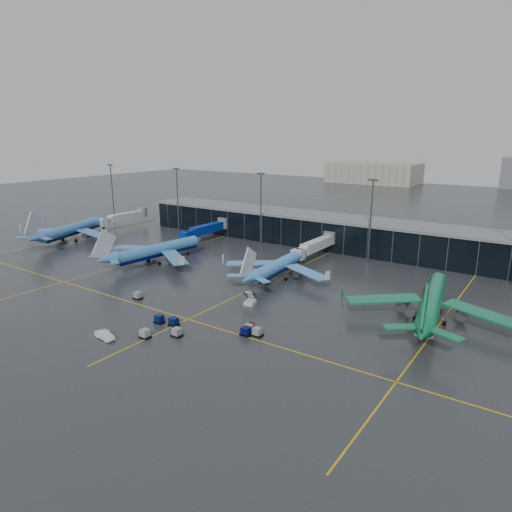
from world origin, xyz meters
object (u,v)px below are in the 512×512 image
Objects in this scene: baggage_carts at (191,324)px; mobile_airstair at (250,301)px; airliner_klm_near at (281,257)px; service_van_white at (105,335)px; airliner_aer_lingus at (433,291)px; service_van_red at (250,327)px; airliner_klm_west at (71,223)px; airliner_arkefly at (158,243)px.

mobile_airstair is at bearing 82.69° from baggage_carts.
airliner_klm_near reaches higher than service_van_white.
mobile_airstair reaches higher than service_van_white.
airliner_aer_lingus is 10.77× the size of service_van_red.
service_van_red is at bearing -68.49° from mobile_airstair.
airliner_klm_west reaches higher than service_van_red.
airliner_klm_west is at bearing 65.56° from service_van_white.
airliner_arkefly reaches higher than mobile_airstair.
airliner_klm_west is at bearing 179.26° from airliner_klm_near.
airliner_arkefly is 58.58m from service_van_red.
service_van_white is (-20.86, -19.29, 0.13)m from service_van_red.
baggage_carts is at bearing -150.05° from airliner_aer_lingus.
airliner_klm_near is 0.99× the size of baggage_carts.
service_van_white is at bearing -125.25° from mobile_airstair.
mobile_airstair is (4.99, -21.43, -4.99)m from airliner_klm_near.
airliner_klm_near is (39.02, 8.21, -0.44)m from airliner_arkefly.
mobile_airstair is at bearing -168.16° from airliner_aer_lingus.
baggage_carts is 7.71× the size of service_van_white.
airliner_klm_near is 22.56m from mobile_airstair.
baggage_carts is at bearing 178.33° from service_van_red.
baggage_carts is (-39.36, -31.98, -5.77)m from airliner_aer_lingus.
airliner_arkefly is at bearing 41.61° from service_van_white.
service_van_red is at bearing -41.05° from service_van_white.
airliner_klm_west is 87.88m from airliner_klm_near.
airliner_arkefly reaches higher than airliner_klm_near.
airliner_klm_near reaches higher than baggage_carts.
airliner_klm_near is at bearing 93.95° from baggage_carts.
airliner_klm_near is at bearing 89.30° from mobile_airstair.
airliner_aer_lingus is at bearing -20.02° from airliner_klm_west.
service_van_white is at bearing -102.02° from airliner_klm_near.
baggage_carts is (90.44, -34.02, -5.74)m from airliner_klm_west.
baggage_carts is 9.56× the size of service_van_red.
airliner_aer_lingus is at bearing 6.39° from airliner_arkefly.
baggage_carts is at bearing -111.11° from mobile_airstair.
service_van_white is (-49.40, -45.57, -5.72)m from airliner_aer_lingus.
airliner_arkefly is at bearing 171.56° from airliner_aer_lingus.
airliner_arkefly is 1.08× the size of airliner_klm_near.
airliner_aer_lingus reaches higher than airliner_klm_west.
service_van_red is at bearing -34.75° from airliner_klm_west.
airliner_aer_lingus reaches higher than service_van_white.
airliner_aer_lingus is at bearing 7.18° from mobile_airstair.
mobile_airstair is 14.78m from service_van_red.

